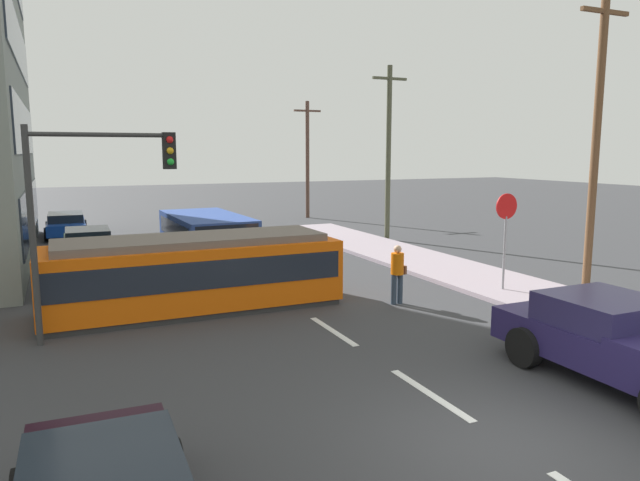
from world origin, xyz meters
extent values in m
plane|color=#363639|center=(0.00, 10.00, 0.00)|extent=(120.00, 120.00, 0.00)
cube|color=#9A8B96|center=(6.80, 6.00, 0.07)|extent=(3.20, 36.00, 0.14)
cube|color=silver|center=(0.00, 2.00, 0.01)|extent=(0.16, 2.40, 0.01)
cube|color=silver|center=(0.00, 6.00, 0.01)|extent=(0.16, 2.40, 0.01)
cube|color=silver|center=(0.00, 15.35, 0.01)|extent=(0.16, 2.40, 0.01)
cube|color=silver|center=(0.00, 21.35, 0.01)|extent=(0.16, 2.40, 0.01)
cube|color=#2D3847|center=(-6.84, 19.93, 1.92)|extent=(0.06, 14.16, 1.92)
cube|color=#2D3847|center=(-6.84, 19.93, 5.12)|extent=(0.06, 14.16, 1.92)
cube|color=#2D3847|center=(-6.84, 19.93, 8.32)|extent=(0.06, 14.16, 1.92)
cube|color=#E55809|center=(-2.58, 9.35, 0.98)|extent=(7.79, 2.55, 1.65)
cube|color=#2D2D2D|center=(-2.58, 9.35, 0.07)|extent=(7.64, 2.42, 0.15)
cube|color=#64584F|center=(-2.58, 9.35, 1.90)|extent=(7.01, 2.17, 0.20)
cube|color=#1E232D|center=(-2.58, 9.35, 1.17)|extent=(7.48, 2.58, 0.73)
cube|color=#2A4591|center=(-0.65, 16.04, 1.06)|extent=(2.69, 5.61, 1.52)
cube|color=black|center=(-0.55, 13.33, 1.29)|extent=(2.25, 0.20, 0.91)
cube|color=black|center=(-0.65, 16.04, 1.34)|extent=(2.70, 4.78, 0.61)
cylinder|color=black|center=(-0.59, 14.27, 0.45)|extent=(2.58, 0.99, 0.90)
cylinder|color=black|center=(-0.71, 17.81, 0.45)|extent=(2.58, 0.99, 0.90)
cylinder|color=#2A3747|center=(2.62, 7.55, 0.42)|extent=(0.16, 0.16, 0.85)
cylinder|color=#2A3747|center=(2.82, 7.55, 0.42)|extent=(0.16, 0.16, 0.85)
cylinder|color=#D75D07|center=(2.72, 7.55, 1.15)|extent=(0.36, 0.36, 0.60)
sphere|color=tan|center=(2.72, 7.55, 1.56)|extent=(0.22, 0.22, 0.22)
cube|color=brown|center=(2.94, 7.60, 0.95)|extent=(0.17, 0.22, 0.24)
cube|color=#261E50|center=(3.48, 0.86, 0.68)|extent=(2.01, 5.00, 0.65)
cube|color=#29244F|center=(3.48, 1.41, 1.27)|extent=(1.90, 1.90, 0.55)
cylinder|color=black|center=(2.48, 2.36, 0.40)|extent=(0.28, 0.80, 0.80)
cylinder|color=black|center=(4.48, 2.36, 0.40)|extent=(0.28, 0.80, 0.80)
cylinder|color=black|center=(-4.67, 0.90, 0.32)|extent=(0.23, 0.64, 0.64)
cube|color=black|center=(-5.00, 13.35, 0.52)|extent=(1.85, 4.58, 0.55)
cube|color=black|center=(-5.00, 13.20, 0.99)|extent=(1.66, 2.54, 0.40)
cylinder|color=black|center=(-5.82, 14.73, 0.32)|extent=(0.24, 0.65, 0.64)
cylinder|color=black|center=(-4.09, 14.69, 0.32)|extent=(0.24, 0.65, 0.64)
cylinder|color=black|center=(-5.90, 12.01, 0.32)|extent=(0.24, 0.65, 0.64)
cylinder|color=black|center=(-4.17, 11.97, 0.32)|extent=(0.24, 0.65, 0.64)
cube|color=#2A5F39|center=(-4.82, 18.86, 0.52)|extent=(1.83, 4.04, 0.55)
cube|color=black|center=(-4.82, 18.71, 0.99)|extent=(1.67, 2.23, 0.40)
cylinder|color=black|center=(-5.69, 20.08, 0.32)|extent=(0.23, 0.64, 0.64)
cylinder|color=black|center=(-3.91, 20.05, 0.32)|extent=(0.23, 0.64, 0.64)
cylinder|color=black|center=(-5.72, 17.67, 0.32)|extent=(0.23, 0.64, 0.64)
cylinder|color=black|center=(-3.95, 17.64, 0.32)|extent=(0.23, 0.64, 0.64)
cube|color=#123A9A|center=(-5.52, 25.74, 0.52)|extent=(1.81, 4.60, 0.55)
cube|color=black|center=(-5.53, 25.59, 0.99)|extent=(1.64, 2.54, 0.40)
cylinder|color=black|center=(-6.38, 27.13, 0.32)|extent=(0.23, 0.64, 0.64)
cylinder|color=black|center=(-4.63, 27.10, 0.32)|extent=(0.23, 0.64, 0.64)
cylinder|color=black|center=(-6.42, 24.38, 0.32)|extent=(0.23, 0.64, 0.64)
cylinder|color=black|center=(-4.67, 24.35, 0.32)|extent=(0.23, 0.64, 0.64)
cylinder|color=gray|center=(6.28, 7.29, 1.24)|extent=(0.07, 0.07, 2.20)
cylinder|color=red|center=(6.28, 7.29, 2.64)|extent=(0.76, 0.04, 0.76)
cylinder|color=#333333|center=(-6.35, 7.75, 2.41)|extent=(0.14, 0.14, 4.81)
cylinder|color=#333333|center=(-4.87, 7.75, 4.61)|extent=(2.97, 0.10, 0.10)
cube|color=black|center=(-3.38, 7.75, 4.26)|extent=(0.28, 0.24, 0.84)
sphere|color=red|center=(-3.38, 7.62, 4.51)|extent=(0.16, 0.16, 0.16)
sphere|color=gold|center=(-3.38, 7.62, 4.26)|extent=(0.16, 0.16, 0.16)
sphere|color=green|center=(-3.38, 7.62, 4.01)|extent=(0.16, 0.16, 0.16)
cylinder|color=brown|center=(8.67, 6.35, 4.38)|extent=(0.24, 0.24, 8.77)
cube|color=brown|center=(8.67, 6.35, 8.17)|extent=(1.80, 0.12, 0.12)
cylinder|color=#4C4F39|center=(8.63, 18.07, 4.10)|extent=(0.24, 0.24, 8.19)
cube|color=#4C4F39|center=(8.63, 18.07, 7.59)|extent=(1.80, 0.12, 0.12)
cylinder|color=brown|center=(8.83, 28.40, 3.68)|extent=(0.24, 0.24, 7.36)
cube|color=brown|center=(8.83, 28.40, 6.76)|extent=(1.80, 0.12, 0.12)
camera|label=1|loc=(-5.78, -6.14, 4.25)|focal=32.80mm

